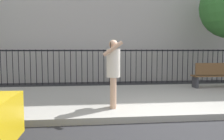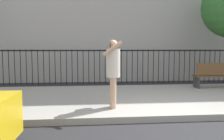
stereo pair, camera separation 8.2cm
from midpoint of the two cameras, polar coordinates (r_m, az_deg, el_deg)
ground_plane at (r=5.44m, az=15.66°, el=-12.30°), size 60.00×60.00×0.00m
sidewalk at (r=7.45m, az=9.52°, el=-6.84°), size 28.00×4.40×0.15m
iron_fence at (r=10.92m, az=4.56°, el=2.03°), size 12.03×0.04×1.60m
pedestrian_on_phone at (r=5.76m, az=0.71°, el=0.37°), size 0.50×0.69×1.69m
street_bench at (r=9.58m, az=24.37°, el=-1.07°), size 1.60×0.45×0.95m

